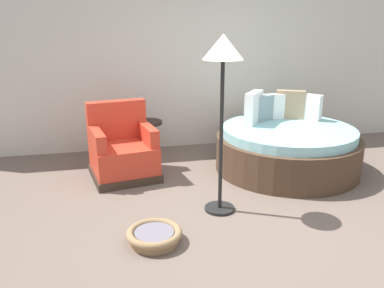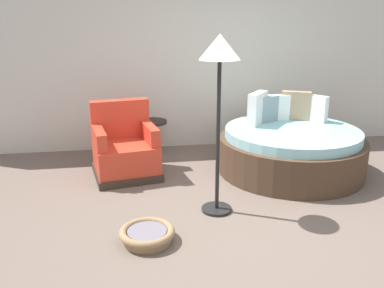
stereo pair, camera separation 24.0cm
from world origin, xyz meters
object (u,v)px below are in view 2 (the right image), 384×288
round_daybed (290,149)px  floor_lamp (220,65)px  pet_basket (147,234)px  red_armchair (125,150)px  side_table (152,127)px

round_daybed → floor_lamp: floor_lamp is taller
round_daybed → pet_basket: size_ratio=3.73×
red_armchair → side_table: (0.40, 0.76, 0.10)m
round_daybed → floor_lamp: size_ratio=1.04×
round_daybed → side_table: 2.02m
side_table → floor_lamp: 2.32m
red_armchair → pet_basket: bearing=-83.5°
round_daybed → red_armchair: bearing=174.6°
red_armchair → pet_basket: 1.75m
floor_lamp → side_table: bearing=105.8°
round_daybed → side_table: round_daybed is taller
round_daybed → side_table: size_ratio=3.65×
side_table → round_daybed: bearing=-28.5°
round_daybed → side_table: bearing=151.5°
red_armchair → round_daybed: bearing=-5.4°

